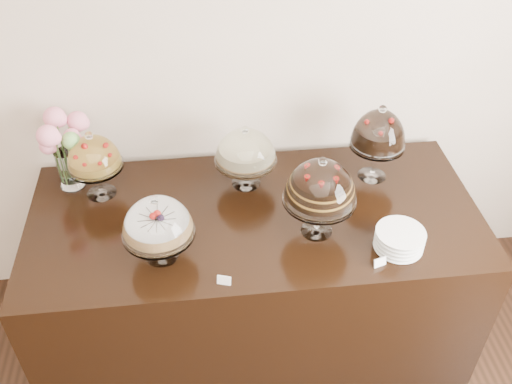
{
  "coord_description": "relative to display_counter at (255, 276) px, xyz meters",
  "views": [
    {
      "loc": [
        0.03,
        0.4,
        2.76
      ],
      "look_at": [
        0.25,
        2.4,
        1.08
      ],
      "focal_mm": 40.0,
      "sensor_mm": 36.0,
      "label": 1
    }
  ],
  "objects": [
    {
      "name": "wall_back",
      "position": [
        -0.25,
        0.55,
        1.05
      ],
      "size": [
        5.0,
        0.04,
        3.0
      ],
      "primitive_type": "cube",
      "color": "beige",
      "rests_on": "ground"
    },
    {
      "name": "cake_stand_fruit_tart",
      "position": [
        -0.76,
        0.25,
        0.68
      ],
      "size": [
        0.27,
        0.27,
        0.37
      ],
      "color": "white",
      "rests_on": "display_counter"
    },
    {
      "name": "display_counter",
      "position": [
        0.0,
        0.0,
        0.0
      ],
      "size": [
        2.2,
        1.0,
        0.9
      ],
      "primitive_type": "cube",
      "color": "black",
      "rests_on": "ground"
    },
    {
      "name": "plate_stack",
      "position": [
        0.62,
        -0.3,
        0.5
      ],
      "size": [
        0.22,
        0.22,
        0.09
      ],
      "color": "white",
      "rests_on": "display_counter"
    },
    {
      "name": "cake_stand_choco_layer",
      "position": [
        0.28,
        -0.15,
        0.73
      ],
      "size": [
        0.34,
        0.34,
        0.43
      ],
      "color": "white",
      "rests_on": "display_counter"
    },
    {
      "name": "flower_vase",
      "position": [
        -0.91,
        0.34,
        0.71
      ],
      "size": [
        0.25,
        0.3,
        0.42
      ],
      "color": "white",
      "rests_on": "display_counter"
    },
    {
      "name": "price_card_right",
      "position": [
        0.51,
        -0.4,
        0.47
      ],
      "size": [
        0.06,
        0.03,
        0.04
      ],
      "primitive_type": "cube",
      "rotation": [
        -0.21,
        0.0,
        0.31
      ],
      "color": "white",
      "rests_on": "display_counter"
    },
    {
      "name": "price_card_left",
      "position": [
        -0.18,
        -0.43,
        0.47
      ],
      "size": [
        0.06,
        0.03,
        0.04
      ],
      "primitive_type": "cube",
      "rotation": [
        -0.21,
        0.0,
        -0.31
      ],
      "color": "white",
      "rests_on": "display_counter"
    },
    {
      "name": "cake_stand_cheesecake",
      "position": [
        -0.02,
        0.24,
        0.66
      ],
      "size": [
        0.32,
        0.32,
        0.35
      ],
      "color": "white",
      "rests_on": "display_counter"
    },
    {
      "name": "cake_stand_dark_choco",
      "position": [
        0.65,
        0.23,
        0.72
      ],
      "size": [
        0.28,
        0.28,
        0.43
      ],
      "color": "white",
      "rests_on": "display_counter"
    },
    {
      "name": "cake_stand_sugar_sponge",
      "position": [
        -0.45,
        -0.23,
        0.66
      ],
      "size": [
        0.32,
        0.32,
        0.35
      ],
      "color": "white",
      "rests_on": "display_counter"
    }
  ]
}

